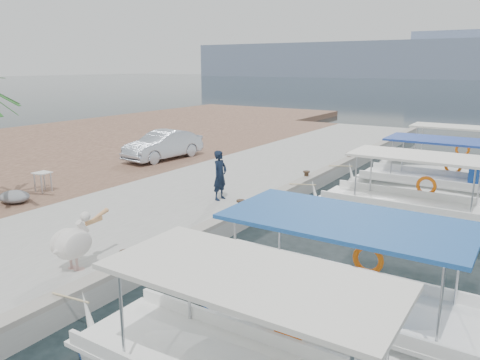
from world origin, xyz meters
name	(u,v)px	position (x,y,z in m)	size (l,w,h in m)	color
ground	(223,241)	(0.00, 0.00, 0.00)	(400.00, 400.00, 0.00)	black
concrete_quay	(232,184)	(-3.00, 5.00, 0.25)	(6.00, 40.00, 0.50)	#999994
quay_curb	(293,186)	(-0.22, 5.00, 0.56)	(0.44, 40.00, 0.12)	gray
cobblestone_strip	(144,170)	(-8.00, 5.00, 0.25)	(4.00, 40.00, 0.50)	brown
land_backing	(18,150)	(-18.00, 5.00, 0.24)	(16.00, 60.00, 0.48)	brown
fishing_caique_b	(332,317)	(4.39, -2.52, 0.12)	(7.61, 2.55, 2.83)	white
fishing_caique_c	(408,217)	(4.11, 4.88, 0.12)	(7.04, 2.24, 2.83)	white
fishing_caique_d	(441,191)	(4.47, 8.76, 0.19)	(7.55, 2.34, 2.83)	white
fishing_caique_e	(451,170)	(4.11, 13.36, 0.13)	(7.04, 1.98, 2.83)	white
mooring_bollards	(241,204)	(-0.35, 1.50, 0.69)	(0.28, 20.28, 0.33)	black
pelican	(73,242)	(-1.13, -4.31, 1.15)	(0.61, 1.61, 1.26)	tan
fisherman	(220,175)	(-1.60, 2.14, 1.36)	(0.63, 0.41, 1.72)	black
parked_car	(163,145)	(-8.08, 6.51, 1.20)	(1.48, 4.23, 1.39)	#A7B1BF
tarp_bundle	(14,197)	(-7.26, -1.92, 0.70)	(1.10, 0.90, 0.40)	slate
folding_table	(43,178)	(-7.64, -0.54, 1.02)	(0.55, 0.55, 0.73)	silver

